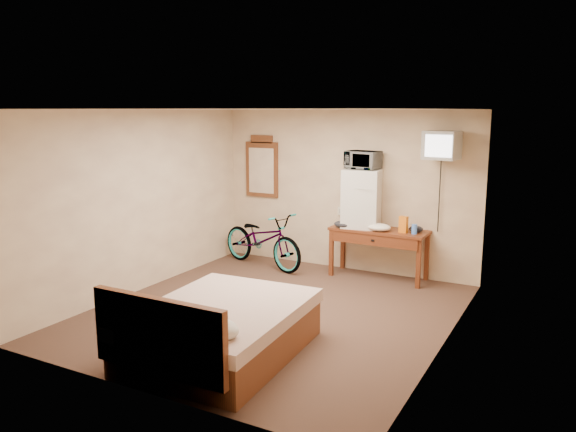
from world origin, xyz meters
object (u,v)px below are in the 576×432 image
(blue_cup, at_px, (414,229))
(wall_mirror, at_px, (262,167))
(bicycle, at_px, (262,239))
(bed, at_px, (218,329))
(desk, at_px, (378,237))
(crt_television, at_px, (442,145))
(microwave, at_px, (363,160))
(mini_fridge, at_px, (362,198))

(blue_cup, distance_m, wall_mirror, 2.83)
(bicycle, distance_m, bed, 3.41)
(wall_mirror, distance_m, bicycle, 1.25)
(desk, xyz_separation_m, bicycle, (-1.86, -0.24, -0.19))
(desk, relative_size, crt_television, 2.46)
(crt_television, relative_size, bed, 0.29)
(microwave, bearing_deg, crt_television, 5.29)
(wall_mirror, bearing_deg, microwave, -6.28)
(desk, height_order, wall_mirror, wall_mirror)
(mini_fridge, bearing_deg, bed, -93.81)
(blue_cup, relative_size, bicycle, 0.08)
(microwave, height_order, blue_cup, microwave)
(desk, xyz_separation_m, blue_cup, (0.55, -0.05, 0.18))
(desk, xyz_separation_m, wall_mirror, (-2.16, 0.27, 0.91))
(mini_fridge, xyz_separation_m, microwave, (0.00, 0.00, 0.57))
(bicycle, xyz_separation_m, bed, (1.33, -3.14, -0.15))
(blue_cup, distance_m, crt_television, 1.24)
(wall_mirror, xyz_separation_m, bicycle, (0.31, -0.51, -1.10))
(microwave, height_order, wall_mirror, wall_mirror)
(bicycle, relative_size, bed, 0.84)
(blue_cup, bearing_deg, microwave, 172.13)
(microwave, relative_size, bed, 0.24)
(mini_fridge, distance_m, wall_mirror, 1.91)
(mini_fridge, bearing_deg, desk, -13.20)
(crt_television, relative_size, wall_mirror, 0.57)
(microwave, xyz_separation_m, wall_mirror, (-1.87, 0.21, -0.21))
(blue_cup, bearing_deg, desk, 175.05)
(crt_television, xyz_separation_m, bicycle, (-2.72, -0.26, -1.57))
(mini_fridge, height_order, blue_cup, mini_fridge)
(microwave, relative_size, crt_television, 0.83)
(desk, xyz_separation_m, crt_television, (0.86, 0.02, 1.38))
(wall_mirror, relative_size, bicycle, 0.60)
(bicycle, bearing_deg, crt_television, -68.60)
(mini_fridge, relative_size, microwave, 1.80)
(microwave, bearing_deg, desk, -5.72)
(microwave, height_order, bicycle, microwave)
(desk, height_order, crt_television, crt_television)
(crt_television, distance_m, bed, 4.06)
(bicycle, bearing_deg, blue_cup, -69.60)
(desk, height_order, mini_fridge, mini_fridge)
(mini_fridge, bearing_deg, wall_mirror, 173.72)
(wall_mirror, bearing_deg, crt_television, -4.73)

